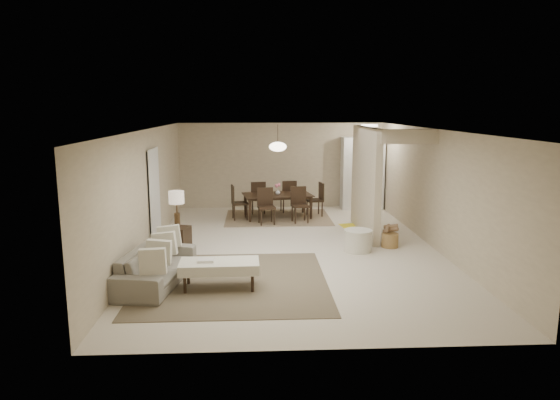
{
  "coord_description": "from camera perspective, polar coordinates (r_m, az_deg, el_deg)",
  "views": [
    {
      "loc": [
        -0.77,
        -10.17,
        2.93
      ],
      "look_at": [
        -0.26,
        -0.02,
        1.05
      ],
      "focal_mm": 32.0,
      "sensor_mm": 36.0,
      "label": 1
    }
  ],
  "objects": [
    {
      "name": "left_wall",
      "position": [
        10.54,
        -15.04,
        0.95
      ],
      "size": [
        0.0,
        9.0,
        9.0
      ],
      "primitive_type": "plane",
      "rotation": [
        1.57,
        0.0,
        1.57
      ],
      "color": "tan",
      "rests_on": "floor"
    },
    {
      "name": "ceiling",
      "position": [
        10.2,
        1.48,
        8.06
      ],
      "size": [
        9.0,
        9.0,
        0.0
      ],
      "primitive_type": "plane",
      "rotation": [
        3.14,
        0.0,
        0.0
      ],
      "color": "white",
      "rests_on": "back_wall"
    },
    {
      "name": "flush_light",
      "position": [
        13.72,
        10.18,
        8.36
      ],
      "size": [
        0.44,
        0.44,
        0.05
      ],
      "primitive_type": "cylinder",
      "color": "white",
      "rests_on": "ceiling"
    },
    {
      "name": "floor",
      "position": [
        10.61,
        1.42,
        -5.55
      ],
      "size": [
        9.0,
        9.0,
        0.0
      ],
      "primitive_type": "plane",
      "color": "beige",
      "rests_on": "ground"
    },
    {
      "name": "partition",
      "position": [
        11.82,
        9.73,
        2.16
      ],
      "size": [
        0.15,
        2.5,
        2.5
      ],
      "primitive_type": "cube",
      "color": "tan",
      "rests_on": "floor"
    },
    {
      "name": "ottoman_bench",
      "position": [
        8.29,
        -6.94,
        -7.57
      ],
      "size": [
        1.31,
        0.62,
        0.46
      ],
      "rotation": [
        0.0,
        0.0,
        0.02
      ],
      "color": "beige",
      "rests_on": "living_rug"
    },
    {
      "name": "pendant_light",
      "position": [
        13.22,
        -0.26,
        6.11
      ],
      "size": [
        0.46,
        0.46,
        0.71
      ],
      "color": "#49341F",
      "rests_on": "ceiling"
    },
    {
      "name": "side_table",
      "position": [
        10.67,
        -11.58,
        -4.32
      ],
      "size": [
        0.55,
        0.55,
        0.49
      ],
      "primitive_type": "cube",
      "rotation": [
        0.0,
        0.0,
        -0.29
      ],
      "color": "black",
      "rests_on": "floor"
    },
    {
      "name": "wicker_basket",
      "position": [
        10.92,
        12.45,
        -4.52
      ],
      "size": [
        0.43,
        0.43,
        0.3
      ],
      "primitive_type": "cylinder",
      "rotation": [
        0.0,
        0.0,
        0.27
      ],
      "color": "olive",
      "rests_on": "floor"
    },
    {
      "name": "dining_chairs",
      "position": [
        13.41,
        -0.25,
        -0.12
      ],
      "size": [
        2.51,
        1.97,
        0.92
      ],
      "color": "black",
      "rests_on": "dining_rug"
    },
    {
      "name": "back_wall",
      "position": [
        14.78,
        0.14,
        3.96
      ],
      "size": [
        6.0,
        0.0,
        6.0
      ],
      "primitive_type": "plane",
      "rotation": [
        1.57,
        0.0,
        0.0
      ],
      "color": "tan",
      "rests_on": "floor"
    },
    {
      "name": "vase",
      "position": [
        13.37,
        -0.25,
        0.92
      ],
      "size": [
        0.13,
        0.13,
        0.13
      ],
      "primitive_type": "imported",
      "rotation": [
        0.0,
        0.0,
        0.03
      ],
      "color": "white",
      "rests_on": "dining_table"
    },
    {
      "name": "doorway",
      "position": [
        11.15,
        -14.19,
        0.3
      ],
      "size": [
        0.04,
        0.9,
        2.04
      ],
      "primitive_type": "cube",
      "color": "black",
      "rests_on": "floor"
    },
    {
      "name": "pantry_cabinet",
      "position": [
        14.77,
        9.37,
        3.04
      ],
      "size": [
        1.2,
        0.55,
        2.1
      ],
      "primitive_type": "cube",
      "color": "silver",
      "rests_on": "floor"
    },
    {
      "name": "dining_table",
      "position": [
        13.44,
        -0.25,
        -0.71
      ],
      "size": [
        1.96,
        1.3,
        0.64
      ],
      "primitive_type": "imported",
      "rotation": [
        0.0,
        0.0,
        0.16
      ],
      "color": "black",
      "rests_on": "dining_rug"
    },
    {
      "name": "right_wall",
      "position": [
        10.97,
        17.28,
        1.2
      ],
      "size": [
        0.0,
        9.0,
        9.0
      ],
      "primitive_type": "plane",
      "rotation": [
        1.57,
        0.0,
        -1.57
      ],
      "color": "tan",
      "rests_on": "floor"
    },
    {
      "name": "sofa",
      "position": [
        8.74,
        -13.92,
        -7.35
      ],
      "size": [
        2.16,
        1.12,
        0.6
      ],
      "primitive_type": "imported",
      "rotation": [
        0.0,
        0.0,
        1.41
      ],
      "color": "gray",
      "rests_on": "floor"
    },
    {
      "name": "table_lamp",
      "position": [
        10.5,
        -11.75,
        -0.06
      ],
      "size": [
        0.32,
        0.32,
        0.76
      ],
      "color": "#49341F",
      "rests_on": "side_table"
    },
    {
      "name": "living_rug",
      "position": [
        8.68,
        -5.41,
        -9.26
      ],
      "size": [
        3.2,
        3.2,
        0.01
      ],
      "primitive_type": "cube",
      "color": "brown",
      "rests_on": "floor"
    },
    {
      "name": "round_pouf",
      "position": [
        10.47,
        8.89,
        -4.62
      ],
      "size": [
        0.58,
        0.58,
        0.45
      ],
      "primitive_type": "cylinder",
      "color": "beige",
      "rests_on": "floor"
    },
    {
      "name": "yellow_mat",
      "position": [
        12.74,
        8.97,
        -2.91
      ],
      "size": [
        0.96,
        0.68,
        0.01
      ],
      "primitive_type": "cube",
      "rotation": [
        0.0,
        0.0,
        0.16
      ],
      "color": "yellow",
      "rests_on": "floor"
    },
    {
      "name": "dining_rug",
      "position": [
        13.51,
        -0.25,
        -2.02
      ],
      "size": [
        2.8,
        2.1,
        0.01
      ],
      "primitive_type": "cube",
      "color": "#80694F",
      "rests_on": "floor"
    }
  ]
}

